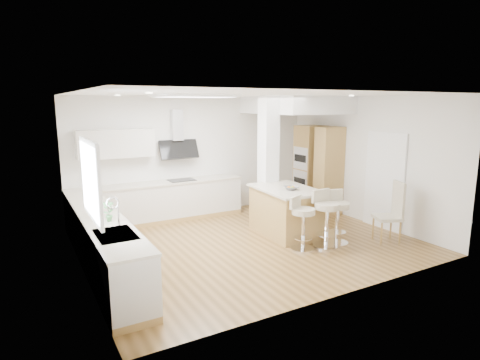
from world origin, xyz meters
TOP-DOWN VIEW (x-y plane):
  - ground at (0.00, 0.00)m, footprint 6.00×6.00m
  - ceiling at (0.00, 0.00)m, footprint 6.00×5.00m
  - wall_back at (0.00, 2.50)m, footprint 6.00×0.04m
  - wall_left at (-3.00, 0.00)m, footprint 0.04×5.00m
  - wall_right at (3.00, 0.00)m, footprint 0.04×5.00m
  - skylight at (-0.79, 0.60)m, footprint 4.10×2.10m
  - window_left at (-2.96, -0.90)m, footprint 0.06×1.28m
  - doorway_right at (2.97, -0.60)m, footprint 0.05×1.00m
  - counter_left at (-2.70, 0.23)m, footprint 0.63×4.50m
  - counter_back at (-0.91, 2.22)m, footprint 3.62×0.63m
  - pillar at (1.05, 0.95)m, footprint 0.35×0.35m
  - soffit at (2.10, 1.40)m, footprint 1.78×2.20m
  - oven_column at (2.68, 1.23)m, footprint 0.63×1.21m
  - peninsula at (0.94, 0.10)m, footprint 1.13×1.62m
  - bar_stool_a at (0.65, -0.79)m, footprint 0.58×0.58m
  - bar_stool_b at (1.12, -0.89)m, footprint 0.51×0.51m
  - bar_stool_c at (1.42, -0.85)m, footprint 0.54×0.54m
  - dining_chair at (2.43, -1.30)m, footprint 0.60×0.60m

SIDE VIEW (x-z plane):
  - ground at x=0.00m, z-range 0.00..0.00m
  - ceiling at x=0.00m, z-range -0.01..0.01m
  - counter_left at x=-2.70m, z-range -0.22..1.13m
  - peninsula at x=0.94m, z-range -0.03..0.99m
  - bar_stool_a at x=0.65m, z-range 0.06..1.04m
  - bar_stool_c at x=1.42m, z-range 0.06..1.09m
  - bar_stool_b at x=1.12m, z-range 0.07..1.13m
  - dining_chair at x=2.43m, z-range 0.04..1.22m
  - counter_back at x=-0.91m, z-range -0.55..1.95m
  - doorway_right at x=2.97m, z-range -0.05..2.05m
  - oven_column at x=2.68m, z-range 0.00..2.10m
  - wall_back at x=0.00m, z-range 0.00..2.80m
  - wall_left at x=-3.00m, z-range 0.00..2.80m
  - wall_right at x=3.00m, z-range 0.00..2.80m
  - pillar at x=1.05m, z-range 0.00..2.80m
  - window_left at x=-2.96m, z-range 1.16..2.23m
  - soffit at x=2.10m, z-range 2.40..2.80m
  - skylight at x=-0.79m, z-range 2.74..2.80m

